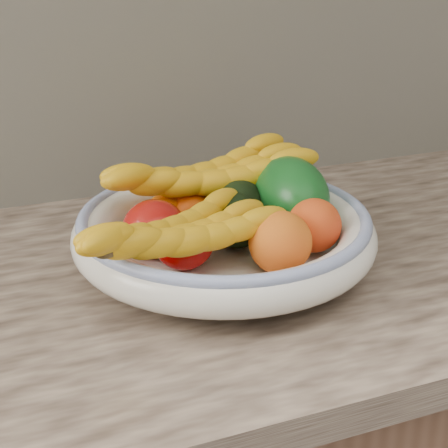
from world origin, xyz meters
TOP-DOWN VIEW (x-y plane):
  - fruit_bowl at (0.00, 1.66)m, footprint 0.39×0.39m
  - clementine_back_left at (-0.05, 1.75)m, footprint 0.06×0.06m
  - clementine_back_right at (0.04, 1.77)m, footprint 0.05×0.05m
  - clementine_back_mid at (-0.02, 1.74)m, footprint 0.06×0.06m
  - tomato_left at (-0.09, 1.67)m, footprint 0.10×0.10m
  - tomato_near_left at (-0.07, 1.62)m, footprint 0.08×0.08m
  - avocado_center at (0.01, 1.66)m, footprint 0.08×0.11m
  - avocado_right at (0.04, 1.71)m, footprint 0.10×0.12m
  - green_mango at (0.11, 1.69)m, footprint 0.12×0.14m
  - peach_front at (0.04, 1.57)m, footprint 0.08×0.08m
  - peach_right at (0.10, 1.60)m, footprint 0.09×0.09m
  - banana_bunch_back at (0.01, 1.75)m, footprint 0.33×0.15m
  - banana_bunch_front at (-0.08, 1.59)m, footprint 0.30×0.20m

SIDE VIEW (x-z plane):
  - fruit_bowl at x=0.00m, z-range 0.91..0.99m
  - clementine_back_left at x=-0.05m, z-range 0.93..0.98m
  - clementine_back_right at x=0.04m, z-range 0.93..0.98m
  - clementine_back_mid at x=-0.02m, z-range 0.93..0.98m
  - tomato_left at x=-0.09m, z-range 0.93..1.00m
  - tomato_near_left at x=-0.07m, z-range 0.93..1.00m
  - avocado_center at x=0.01m, z-range 0.93..1.00m
  - avocado_right at x=0.04m, z-range 0.93..1.00m
  - peach_front at x=0.04m, z-range 0.93..1.00m
  - peach_right at x=0.10m, z-range 0.93..1.00m
  - green_mango at x=0.11m, z-range 0.91..1.04m
  - banana_bunch_front at x=-0.08m, z-range 0.94..1.02m
  - banana_bunch_back at x=0.01m, z-range 0.94..1.03m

